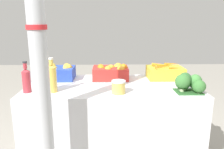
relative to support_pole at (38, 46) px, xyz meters
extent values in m
cube|color=silver|center=(0.49, 0.64, -0.83)|extent=(1.63, 0.81, 0.78)
cylinder|color=#B7BABF|center=(0.00, 0.00, 0.00)|extent=(0.12, 0.12, 2.44)
cylinder|color=red|center=(0.00, 0.00, 0.12)|extent=(0.13, 0.13, 0.03)
cube|color=#2847B7|center=(-0.10, 0.86, -0.38)|extent=(0.37, 0.28, 0.13)
sphere|color=gold|center=(-0.16, 0.95, -0.32)|extent=(0.08, 0.08, 0.08)
sphere|color=gold|center=(-0.16, 0.80, -0.32)|extent=(0.07, 0.07, 0.07)
sphere|color=red|center=(-0.21, 0.96, -0.32)|extent=(0.07, 0.07, 0.07)
sphere|color=gold|center=(-0.12, 0.85, -0.33)|extent=(0.07, 0.07, 0.07)
sphere|color=gold|center=(0.01, 0.84, -0.32)|extent=(0.07, 0.07, 0.07)
sphere|color=gold|center=(0.00, 0.94, -0.32)|extent=(0.07, 0.07, 0.07)
sphere|color=gold|center=(0.02, 0.88, -0.33)|extent=(0.08, 0.08, 0.08)
sphere|color=gold|center=(0.03, 0.85, -0.32)|extent=(0.08, 0.08, 0.08)
sphere|color=gold|center=(-0.20, 0.79, -0.32)|extent=(0.07, 0.07, 0.07)
sphere|color=gold|center=(-0.17, 0.83, -0.32)|extent=(0.07, 0.07, 0.07)
sphere|color=red|center=(0.04, 0.88, -0.33)|extent=(0.07, 0.07, 0.07)
cube|color=red|center=(0.47, 0.86, -0.38)|extent=(0.37, 0.28, 0.13)
sphere|color=orange|center=(0.58, 0.77, -0.32)|extent=(0.08, 0.08, 0.08)
sphere|color=orange|center=(0.62, 0.84, -0.32)|extent=(0.08, 0.08, 0.08)
sphere|color=orange|center=(0.61, 0.89, -0.32)|extent=(0.07, 0.07, 0.07)
sphere|color=orange|center=(0.56, 0.92, -0.33)|extent=(0.09, 0.09, 0.09)
sphere|color=orange|center=(0.37, 0.87, -0.32)|extent=(0.07, 0.07, 0.07)
sphere|color=orange|center=(0.54, 0.92, -0.33)|extent=(0.08, 0.08, 0.08)
sphere|color=orange|center=(0.38, 0.86, -0.33)|extent=(0.08, 0.08, 0.08)
sphere|color=orange|center=(0.48, 0.88, -0.33)|extent=(0.08, 0.08, 0.08)
sphere|color=orange|center=(0.45, 0.79, -0.32)|extent=(0.07, 0.07, 0.07)
cube|color=gold|center=(1.06, 0.86, -0.38)|extent=(0.37, 0.28, 0.13)
cone|color=orange|center=(1.14, 0.93, -0.30)|extent=(0.16, 0.05, 0.03)
cone|color=orange|center=(0.99, 0.88, -0.29)|extent=(0.15, 0.07, 0.03)
cone|color=orange|center=(1.14, 0.76, -0.31)|extent=(0.13, 0.03, 0.02)
cone|color=orange|center=(1.04, 0.85, -0.29)|extent=(0.14, 0.05, 0.03)
cone|color=orange|center=(0.99, 0.75, -0.30)|extent=(0.13, 0.05, 0.02)
cone|color=orange|center=(1.07, 0.86, -0.30)|extent=(0.14, 0.04, 0.02)
cube|color=#2D602D|center=(1.14, 0.39, -0.44)|extent=(0.22, 0.18, 0.01)
ellipsoid|color=#387033|center=(1.21, 0.34, -0.38)|extent=(0.11, 0.11, 0.11)
cylinder|color=#B2C693|center=(1.21, 0.34, -0.42)|extent=(0.03, 0.03, 0.02)
ellipsoid|color=#387033|center=(1.08, 0.38, -0.34)|extent=(0.13, 0.13, 0.13)
cylinder|color=#B2C693|center=(1.08, 0.38, -0.42)|extent=(0.03, 0.03, 0.02)
ellipsoid|color=#2D602D|center=(1.12, 0.42, -0.35)|extent=(0.12, 0.12, 0.15)
cylinder|color=#B2C693|center=(1.12, 0.42, -0.42)|extent=(0.03, 0.03, 0.02)
ellipsoid|color=#2D602D|center=(1.09, 0.42, -0.36)|extent=(0.10, 0.10, 0.13)
cylinder|color=#B2C693|center=(1.09, 0.42, -0.42)|extent=(0.03, 0.03, 0.02)
ellipsoid|color=#427F3D|center=(1.21, 0.42, -0.36)|extent=(0.12, 0.12, 0.13)
cylinder|color=#B2C693|center=(1.21, 0.42, -0.42)|extent=(0.03, 0.03, 0.02)
cylinder|color=#B2333D|center=(-0.25, 0.42, -0.35)|extent=(0.07, 0.07, 0.18)
cone|color=#B2333D|center=(-0.25, 0.42, -0.25)|extent=(0.07, 0.07, 0.02)
cylinder|color=#B2333D|center=(-0.25, 0.42, -0.21)|extent=(0.03, 0.03, 0.05)
cylinder|color=#2D2D33|center=(-0.25, 0.42, -0.18)|extent=(0.04, 0.04, 0.01)
cylinder|color=beige|center=(-0.13, 0.42, -0.33)|extent=(0.06, 0.06, 0.22)
cone|color=beige|center=(-0.13, 0.42, -0.21)|extent=(0.06, 0.06, 0.03)
cylinder|color=beige|center=(-0.13, 0.42, -0.17)|extent=(0.03, 0.03, 0.05)
cylinder|color=#2D2D33|center=(-0.13, 0.42, -0.13)|extent=(0.03, 0.03, 0.01)
cylinder|color=gold|center=(-0.04, 0.42, -0.33)|extent=(0.08, 0.08, 0.22)
cone|color=gold|center=(-0.04, 0.42, -0.21)|extent=(0.08, 0.08, 0.02)
cylinder|color=gold|center=(-0.04, 0.42, -0.18)|extent=(0.04, 0.04, 0.05)
cylinder|color=silver|center=(-0.04, 0.42, -0.15)|extent=(0.04, 0.04, 0.01)
cylinder|color=#DBBC56|center=(0.53, 0.38, -0.39)|extent=(0.12, 0.12, 0.10)
cylinder|color=white|center=(0.53, 0.38, -0.34)|extent=(0.12, 0.12, 0.01)
camera|label=1|loc=(0.44, -1.40, 0.15)|focal=35.00mm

